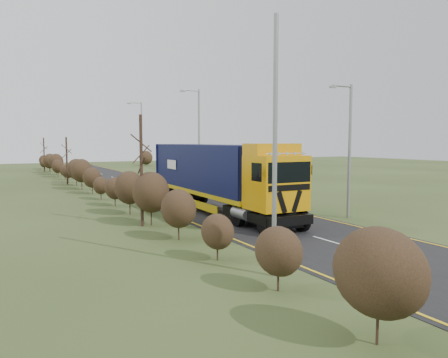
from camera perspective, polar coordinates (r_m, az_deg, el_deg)
ground at (r=23.71m, az=7.70°, el=-6.34°), size 160.00×160.00×0.00m
road at (r=32.22m, az=-2.80°, el=-3.27°), size 8.00×120.00×0.02m
layby at (r=43.98m, az=-0.74°, el=-1.04°), size 6.00×18.00×0.02m
lane_markings at (r=31.95m, az=-2.56°, el=-3.31°), size 7.52×116.00×0.01m
hedgerow at (r=27.95m, az=-12.10°, el=-1.32°), size 2.24×102.04×6.05m
lorry at (r=28.17m, az=-0.93°, el=0.76°), size 3.15×16.23×4.51m
car_red_hatchback at (r=44.97m, az=-0.10°, el=-0.03°), size 1.73×4.12×1.39m
car_blue_sedan at (r=44.33m, az=-1.93°, el=-0.09°), size 2.01×4.46×1.42m
streetlight_near at (r=27.13m, az=15.96°, el=4.22°), size 1.71×0.18×7.97m
streetlight_mid at (r=43.29m, az=-3.44°, el=5.93°), size 2.05×0.19×9.68m
streetlight_far at (r=64.52m, az=-10.83°, el=5.83°), size 2.17×0.20×10.24m
left_pole at (r=14.82m, az=6.67°, el=4.06°), size 0.16×0.16×8.82m
speed_sign at (r=38.33m, az=2.08°, el=0.39°), size 0.62×0.10×2.25m
warning_board at (r=45.21m, az=-4.34°, el=0.45°), size 0.68×0.11×1.78m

